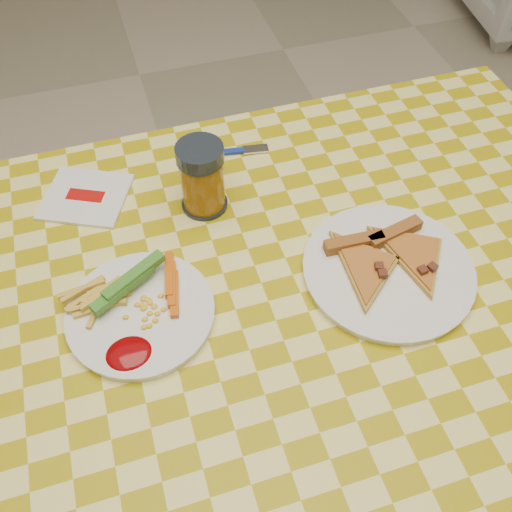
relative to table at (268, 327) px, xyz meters
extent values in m
plane|color=beige|center=(0.00, 0.00, -0.68)|extent=(8.00, 8.00, 0.00)
cylinder|color=silver|center=(0.54, 0.34, -0.33)|extent=(0.06, 0.06, 0.71)
cube|color=brown|center=(0.00, 0.00, 0.05)|extent=(1.20, 0.80, 0.04)
cylinder|color=white|center=(-0.19, 0.03, 0.08)|extent=(0.24, 0.24, 0.01)
cylinder|color=white|center=(0.19, -0.01, 0.08)|extent=(0.28, 0.28, 0.01)
cube|color=#15550D|center=(-0.19, 0.07, 0.11)|extent=(0.11, 0.09, 0.02)
cube|color=#D85909|center=(-0.13, 0.06, 0.09)|extent=(0.07, 0.09, 0.02)
ellipsoid|color=#7B0205|center=(-0.21, -0.03, 0.09)|extent=(0.06, 0.05, 0.01)
cube|color=#A05E24|center=(0.16, 0.05, 0.10)|extent=(0.10, 0.02, 0.02)
cube|color=#A05E24|center=(0.23, 0.05, 0.10)|extent=(0.10, 0.04, 0.02)
cylinder|color=black|center=(-0.04, 0.22, 0.08)|extent=(0.08, 0.08, 0.01)
cylinder|color=brown|center=(-0.04, 0.22, 0.12)|extent=(0.07, 0.07, 0.10)
cylinder|color=black|center=(-0.04, 0.22, 0.19)|extent=(0.08, 0.08, 0.03)
cube|color=white|center=(-0.23, 0.30, 0.08)|extent=(0.18, 0.17, 0.01)
cube|color=#AC0C09|center=(-0.23, 0.30, 0.08)|extent=(0.07, 0.05, 0.00)
cube|color=#152C97|center=(0.01, 0.34, 0.08)|extent=(0.11, 0.03, 0.01)
cube|color=silver|center=(0.08, 0.33, 0.08)|extent=(0.05, 0.03, 0.00)
camera|label=1|loc=(-0.16, -0.45, 0.78)|focal=40.00mm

